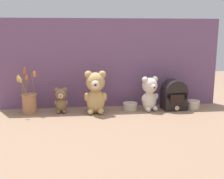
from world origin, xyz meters
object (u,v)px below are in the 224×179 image
object	(u,v)px
teddy_bear_medium	(150,93)
teddy_bear_small	(61,100)
decorative_tin_short	(193,105)
teddy_bear_large	(96,91)
vintage_radio	(174,95)
decorative_tin_tall	(130,106)
flower_vase	(29,101)

from	to	relation	value
teddy_bear_medium	teddy_bear_small	size ratio (longest dim) A/B	1.38
teddy_bear_small	decorative_tin_short	bearing A→B (deg)	-0.57
teddy_bear_large	decorative_tin_short	world-z (taller)	teddy_bear_large
vintage_radio	decorative_tin_tall	distance (m)	0.34
teddy_bear_medium	teddy_bear_small	xyz separation A→B (m)	(-0.65, 0.02, -0.04)
teddy_bear_small	vintage_radio	distance (m)	0.84
teddy_bear_large	vintage_radio	bearing A→B (deg)	3.73
vintage_radio	decorative_tin_tall	world-z (taller)	vintage_radio
teddy_bear_large	flower_vase	xyz separation A→B (m)	(-0.47, 0.05, -0.07)
teddy_bear_medium	decorative_tin_tall	size ratio (longest dim) A/B	2.38
teddy_bear_medium	flower_vase	distance (m)	0.88
teddy_bear_large	teddy_bear_medium	world-z (taller)	teddy_bear_large
decorative_tin_tall	teddy_bear_small	bearing A→B (deg)	-178.37
decorative_tin_tall	vintage_radio	bearing A→B (deg)	-3.03
teddy_bear_medium	flower_vase	size ratio (longest dim) A/B	0.77
teddy_bear_small	decorative_tin_short	xyz separation A→B (m)	(0.99, -0.01, -0.06)
teddy_bear_medium	teddy_bear_large	bearing A→B (deg)	-176.34
teddy_bear_medium	teddy_bear_small	distance (m)	0.65
teddy_bear_medium	vintage_radio	distance (m)	0.19
teddy_bear_small	teddy_bear_medium	bearing A→B (deg)	-1.40
vintage_radio	decorative_tin_short	distance (m)	0.17
teddy_bear_medium	teddy_bear_small	world-z (taller)	teddy_bear_medium
decorative_tin_short	teddy_bear_small	bearing A→B (deg)	179.43
teddy_bear_medium	flower_vase	bearing A→B (deg)	178.74
decorative_tin_tall	flower_vase	bearing A→B (deg)	-179.14
teddy_bear_large	flower_vase	bearing A→B (deg)	174.58
teddy_bear_large	teddy_bear_small	bearing A→B (deg)	170.45
teddy_bear_small	vintage_radio	size ratio (longest dim) A/B	0.82
decorative_tin_tall	teddy_bear_large	bearing A→B (deg)	-167.90
teddy_bear_small	decorative_tin_tall	distance (m)	0.51
teddy_bear_large	teddy_bear_small	xyz separation A→B (m)	(-0.25, 0.04, -0.06)
decorative_tin_short	teddy_bear_large	bearing A→B (deg)	-177.55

